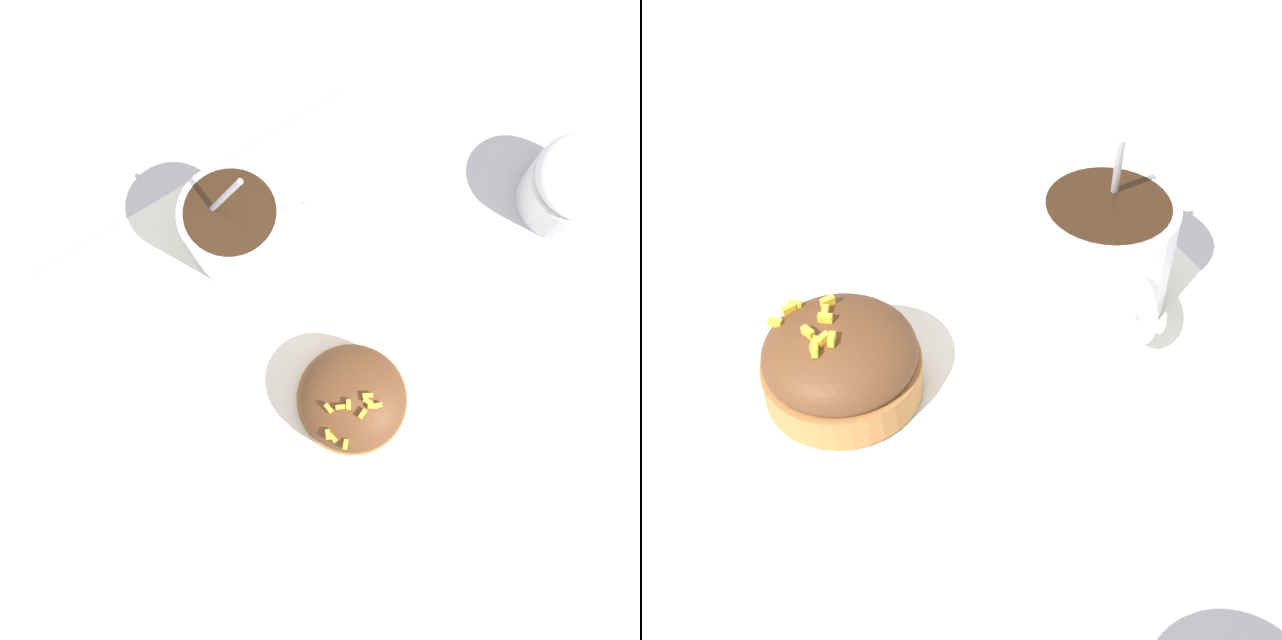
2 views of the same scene
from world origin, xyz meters
TOP-DOWN VIEW (x-y plane):
  - ground_plane at (0.00, 0.00)m, footprint 3.00×3.00m
  - paper_napkin at (0.00, 0.00)m, footprint 0.31×0.32m
  - coffee_cup at (0.08, -0.00)m, footprint 0.08×0.10m
  - frosted_pastry at (-0.08, -0.01)m, footprint 0.08×0.08m

SIDE VIEW (x-z plane):
  - ground_plane at x=0.00m, z-range 0.00..0.00m
  - paper_napkin at x=0.00m, z-range 0.00..0.00m
  - frosted_pastry at x=-0.08m, z-range 0.00..0.05m
  - coffee_cup at x=0.08m, z-range -0.02..0.10m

